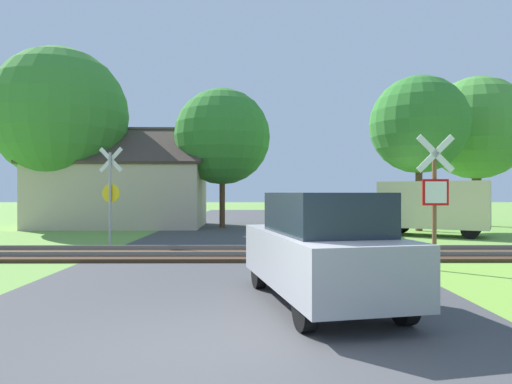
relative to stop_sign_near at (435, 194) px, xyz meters
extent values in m
plane|color=#6B9942|center=(-4.56, -5.40, -1.74)|extent=(160.00, 160.00, 0.00)
cube|color=#424244|center=(-4.56, -3.40, -1.74)|extent=(7.94, 80.00, 0.01)
cube|color=#422D1E|center=(-4.56, 2.44, -1.69)|extent=(60.00, 2.60, 0.10)
cube|color=slate|center=(-4.56, 3.16, -1.58)|extent=(60.00, 0.08, 0.12)
cube|color=slate|center=(-4.56, 1.72, -1.58)|extent=(60.00, 0.08, 0.12)
cylinder|color=brown|center=(0.00, 0.03, -0.33)|extent=(0.10, 0.10, 2.82)
cube|color=red|center=(0.00, -0.03, 0.05)|extent=(0.60, 0.04, 0.60)
cube|color=white|center=(0.00, -0.06, 0.05)|extent=(0.49, 0.02, 0.49)
cube|color=white|center=(0.00, -0.03, 0.93)|extent=(0.88, 0.04, 0.88)
cube|color=white|center=(0.00, -0.03, 0.93)|extent=(0.88, 0.04, 0.88)
cylinder|color=#9E9EA5|center=(-9.06, 5.26, -0.16)|extent=(0.09, 0.09, 3.16)
cube|color=white|center=(-9.05, 5.31, 1.17)|extent=(0.87, 0.20, 0.88)
cube|color=white|center=(-9.05, 5.31, 1.17)|extent=(0.87, 0.20, 0.88)
cylinder|color=yellow|center=(-9.04, 5.32, 0.02)|extent=(0.63, 0.15, 0.64)
cube|color=#C6B293|center=(-11.02, 13.52, -0.10)|extent=(8.42, 5.28, 3.28)
cube|color=#473833|center=(-11.00, 12.23, 2.43)|extent=(8.80, 3.06, 2.09)
cube|color=#473833|center=(-11.04, 14.80, 2.43)|extent=(8.80, 3.06, 2.09)
cube|color=brown|center=(-8.73, 13.55, 2.56)|extent=(0.51, 0.51, 1.10)
cylinder|color=#513823|center=(-5.75, 12.99, -0.33)|extent=(0.29, 0.29, 2.82)
sphere|color=#337A2D|center=(-5.75, 12.99, 2.92)|extent=(4.90, 4.90, 4.90)
cylinder|color=#513823|center=(3.56, 10.80, -0.11)|extent=(0.31, 0.31, 3.25)
sphere|color=#337A2D|center=(3.56, 10.80, 3.21)|extent=(4.52, 4.52, 4.52)
cylinder|color=#513823|center=(7.85, 14.04, -0.14)|extent=(0.47, 0.47, 3.20)
sphere|color=#478E38|center=(7.85, 14.04, 3.51)|extent=(5.47, 5.47, 5.47)
cylinder|color=#513823|center=(-13.84, 12.50, -0.15)|extent=(0.34, 0.34, 3.18)
sphere|color=#3D8433|center=(-13.84, 12.50, 3.94)|extent=(6.68, 6.68, 6.68)
cube|color=beige|center=(3.29, 8.40, -0.45)|extent=(4.59, 3.72, 1.90)
cube|color=beige|center=(1.16, 9.60, -0.95)|extent=(1.50, 1.92, 0.90)
cube|color=#19232D|center=(1.48, 9.42, -0.12)|extent=(0.83, 1.43, 0.85)
cube|color=navy|center=(3.76, 9.23, -0.78)|extent=(3.30, 1.86, 0.16)
cylinder|color=black|center=(2.43, 9.78, -1.40)|extent=(0.68, 0.49, 0.68)
cylinder|color=black|center=(1.67, 8.42, -1.40)|extent=(0.68, 0.49, 0.68)
cylinder|color=black|center=(4.92, 8.38, -1.40)|extent=(0.68, 0.49, 0.68)
cylinder|color=black|center=(4.15, 7.02, -1.40)|extent=(0.68, 0.49, 0.68)
cube|color=#99999E|center=(-3.07, -3.05, -1.02)|extent=(2.42, 4.25, 0.84)
cube|color=#19232D|center=(-3.03, -3.25, -0.28)|extent=(1.81, 2.44, 0.64)
cylinder|color=black|center=(-2.67, -1.58, -1.44)|extent=(0.30, 0.62, 0.60)
cylinder|color=black|center=(-4.04, -1.86, -1.44)|extent=(0.30, 0.62, 0.60)
cylinder|color=black|center=(-2.11, -4.24, -1.44)|extent=(0.30, 0.62, 0.60)
cylinder|color=black|center=(-3.48, -4.53, -1.44)|extent=(0.30, 0.62, 0.60)
camera|label=1|loc=(-4.13, -10.37, 0.04)|focal=32.00mm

